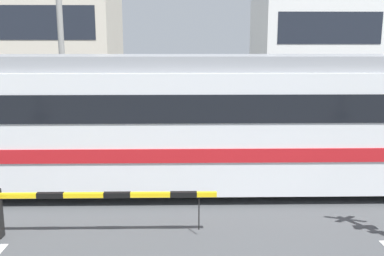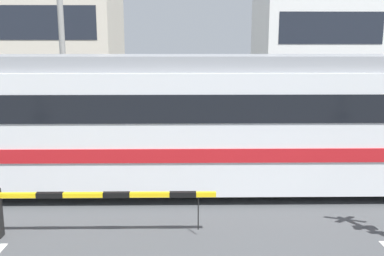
% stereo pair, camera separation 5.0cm
% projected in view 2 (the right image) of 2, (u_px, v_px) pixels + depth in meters
% --- Properties ---
extents(rail_track_near, '(50.00, 0.10, 0.08)m').
position_uv_depth(rail_track_near, '(192.00, 194.00, 10.62)').
color(rail_track_near, '#5B564C').
rests_on(rail_track_near, ground_plane).
extents(rail_track_far, '(50.00, 0.10, 0.08)m').
position_uv_depth(rail_track_far, '(192.00, 176.00, 12.02)').
color(rail_track_far, '#5B564C').
rests_on(rail_track_far, ground_plane).
extents(commuter_train, '(16.59, 3.05, 3.42)m').
position_uv_depth(commuter_train, '(221.00, 118.00, 10.99)').
color(commuter_train, silver).
rests_on(commuter_train, ground_plane).
extents(crossing_barrier_near, '(4.35, 0.20, 0.97)m').
position_uv_depth(crossing_barrier_near, '(60.00, 203.00, 8.21)').
color(crossing_barrier_near, black).
rests_on(crossing_barrier_near, ground_plane).
extents(crossing_barrier_far, '(4.35, 0.20, 0.97)m').
position_uv_depth(crossing_barrier_far, '(268.00, 136.00, 14.22)').
color(crossing_barrier_far, black).
rests_on(crossing_barrier_far, ground_plane).
extents(pedestrian, '(0.38, 0.23, 1.77)m').
position_uv_depth(pedestrian, '(159.00, 116.00, 16.10)').
color(pedestrian, '#23232D').
rests_on(pedestrian, ground_plane).
extents(building_left_of_street, '(7.04, 6.08, 8.69)m').
position_uv_depth(building_left_of_street, '(57.00, 33.00, 25.00)').
color(building_left_of_street, beige).
rests_on(building_left_of_street, ground_plane).
extents(building_right_of_street, '(6.51, 6.08, 8.22)m').
position_uv_depth(building_right_of_street, '(314.00, 37.00, 25.26)').
color(building_right_of_street, white).
rests_on(building_right_of_street, ground_plane).
extents(utility_pole_streetside, '(0.22, 0.22, 7.86)m').
position_uv_depth(utility_pole_streetside, '(62.00, 38.00, 15.95)').
color(utility_pole_streetside, gray).
rests_on(utility_pole_streetside, ground_plane).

